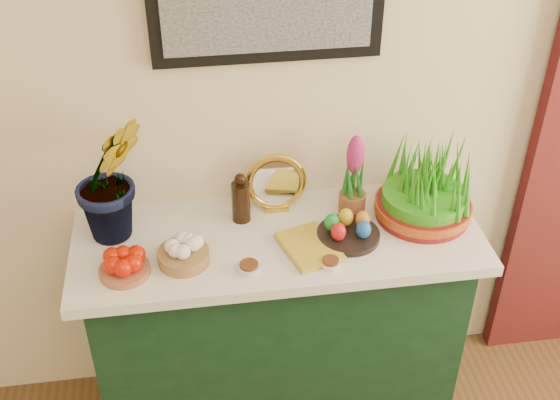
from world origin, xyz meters
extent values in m
cube|color=beige|center=(0.00, 2.25, 1.35)|extent=(4.00, 0.04, 2.70)
cube|color=#12321C|center=(-0.18, 2.00, 0.42)|extent=(1.30, 0.45, 0.85)
cube|color=white|center=(-0.18, 2.00, 0.87)|extent=(1.40, 0.55, 0.04)
imported|color=#1D651B|center=(-0.72, 2.09, 1.19)|extent=(0.37, 0.34, 0.60)
cylinder|color=#A25837|center=(-0.69, 1.88, 0.90)|extent=(0.19, 0.19, 0.02)
cylinder|color=olive|center=(-0.50, 1.91, 0.91)|extent=(0.20, 0.20, 0.04)
cylinder|color=black|center=(-0.29, 2.11, 0.96)|extent=(0.07, 0.07, 0.15)
sphere|color=black|center=(-0.29, 2.11, 1.06)|extent=(0.04, 0.04, 0.04)
cube|color=gold|center=(-0.16, 2.15, 0.90)|extent=(0.09, 0.05, 0.01)
torus|color=gold|center=(-0.16, 2.16, 1.00)|extent=(0.22, 0.05, 0.22)
cylinder|color=silver|center=(-0.16, 2.16, 1.00)|extent=(0.17, 0.03, 0.17)
imported|color=gold|center=(-0.17, 1.89, 0.90)|extent=(0.20, 0.25, 0.03)
cylinder|color=silver|center=(-0.30, 1.83, 0.90)|extent=(0.07, 0.07, 0.02)
cylinder|color=#592D14|center=(-0.30, 1.83, 0.91)|extent=(0.06, 0.06, 0.01)
cylinder|color=silver|center=(-0.03, 1.82, 0.90)|extent=(0.07, 0.07, 0.02)
cylinder|color=#592D14|center=(-0.03, 1.82, 0.91)|extent=(0.05, 0.05, 0.01)
cylinder|color=black|center=(0.05, 1.95, 0.90)|extent=(0.27, 0.27, 0.02)
ellipsoid|color=red|center=(0.01, 1.92, 0.94)|extent=(0.05, 0.05, 0.07)
ellipsoid|color=blue|center=(0.10, 1.92, 0.94)|extent=(0.05, 0.05, 0.07)
ellipsoid|color=gold|center=(0.05, 2.00, 0.94)|extent=(0.05, 0.05, 0.07)
ellipsoid|color=#1A9230|center=(0.00, 1.97, 0.94)|extent=(0.05, 0.05, 0.07)
ellipsoid|color=orange|center=(0.11, 1.97, 0.94)|extent=(0.05, 0.05, 0.07)
cylinder|color=brown|center=(0.10, 2.10, 0.93)|extent=(0.10, 0.10, 0.08)
ellipsoid|color=#D52A82|center=(0.10, 2.10, 1.13)|extent=(0.06, 0.06, 0.15)
cylinder|color=maroon|center=(0.34, 2.04, 0.92)|extent=(0.33, 0.33, 0.06)
cylinder|color=#A71210|center=(0.34, 2.04, 0.93)|extent=(0.34, 0.34, 0.03)
camera|label=1|loc=(-0.44, 0.14, 2.39)|focal=45.00mm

